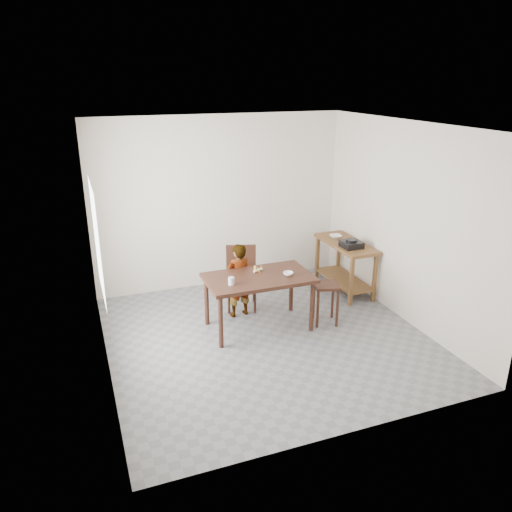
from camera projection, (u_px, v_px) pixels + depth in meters
name	position (u px, v px, depth m)	size (l,w,h in m)	color
floor	(267.00, 339.00, 6.54)	(4.00, 4.00, 0.04)	slate
ceiling	(269.00, 124.00, 5.61)	(4.00, 4.00, 0.04)	white
wall_back	(220.00, 202.00, 7.85)	(4.00, 0.04, 2.70)	silver
wall_front	(355.00, 308.00, 4.30)	(4.00, 0.04, 2.70)	silver
wall_left	(95.00, 260.00, 5.40)	(0.04, 4.00, 2.70)	silver
wall_right	(406.00, 223.00, 6.75)	(0.04, 4.00, 2.70)	silver
window_pane	(97.00, 241.00, 5.54)	(0.02, 1.10, 1.30)	white
dining_table	(259.00, 302.00, 6.67)	(1.40, 0.80, 0.75)	#361C12
prep_counter	(345.00, 266.00, 7.85)	(0.50, 1.20, 0.80)	brown
child	(238.00, 280.00, 6.96)	(0.39, 0.26, 1.07)	white
dining_chair	(241.00, 279.00, 7.23)	(0.44, 0.44, 0.91)	#361C12
stool	(325.00, 303.00, 6.84)	(0.33, 0.33, 0.58)	#361C12
glass_tumbler	(231.00, 281.00, 6.26)	(0.08, 0.08, 0.10)	silver
small_bowl	(288.00, 274.00, 6.57)	(0.14, 0.14, 0.04)	white
banana	(258.00, 270.00, 6.69)	(0.15, 0.11, 0.05)	gold
serving_bowl	(336.00, 236.00, 7.92)	(0.19, 0.19, 0.05)	white
gas_burner	(351.00, 244.00, 7.48)	(0.28, 0.28, 0.09)	black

